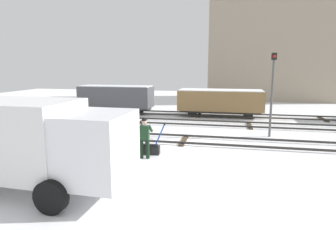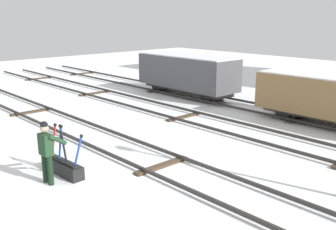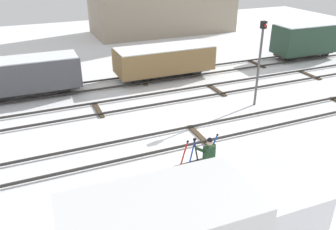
% 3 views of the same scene
% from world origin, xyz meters
% --- Properties ---
extents(ground_plane, '(60.00, 60.00, 0.00)m').
position_xyz_m(ground_plane, '(0.00, 0.00, 0.00)').
color(ground_plane, white).
extents(track_main_line, '(44.00, 1.94, 0.18)m').
position_xyz_m(track_main_line, '(0.00, 0.00, 0.11)').
color(track_main_line, '#2D2B28').
rests_on(track_main_line, ground_plane).
extents(track_siding_near, '(44.00, 1.94, 0.18)m').
position_xyz_m(track_siding_near, '(0.00, 4.44, 0.11)').
color(track_siding_near, '#2D2B28').
rests_on(track_siding_near, ground_plane).
extents(track_siding_far, '(44.00, 1.94, 0.18)m').
position_xyz_m(track_siding_far, '(0.00, 7.82, 0.11)').
color(track_siding_far, '#2D2B28').
rests_on(track_siding_far, ground_plane).
extents(switch_lever_frame, '(1.80, 0.45, 1.43)m').
position_xyz_m(switch_lever_frame, '(-1.45, -2.36, 0.25)').
color(switch_lever_frame, black).
rests_on(switch_lever_frame, ground_plane).
extents(rail_worker, '(0.56, 0.64, 1.69)m').
position_xyz_m(rail_worker, '(-1.18, -2.93, 0.95)').
color(rail_worker, black).
rests_on(rail_worker, ground_plane).
extents(signal_post, '(0.24, 0.32, 4.40)m').
position_xyz_m(signal_post, '(4.35, 1.89, 2.65)').
color(signal_post, '#4C4C4C').
rests_on(signal_post, ground_plane).
extents(freight_car_mid_siding, '(6.20, 2.29, 2.02)m').
position_xyz_m(freight_car_mid_siding, '(1.59, 7.82, 1.19)').
color(freight_car_mid_siding, '#2D2B28').
rests_on(freight_car_mid_siding, ground_plane).
extents(freight_car_back_track, '(5.88, 2.02, 2.21)m').
position_xyz_m(freight_car_back_track, '(-6.70, 7.82, 1.28)').
color(freight_car_back_track, '#2D2B28').
rests_on(freight_car_back_track, ground_plane).
extents(freight_car_near_switch, '(4.92, 2.16, 2.58)m').
position_xyz_m(freight_car_near_switch, '(13.08, 7.82, 1.47)').
color(freight_car_near_switch, '#2D2B28').
rests_on(freight_car_near_switch, ground_plane).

